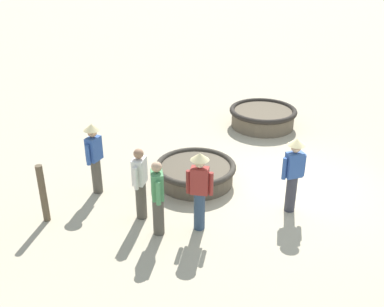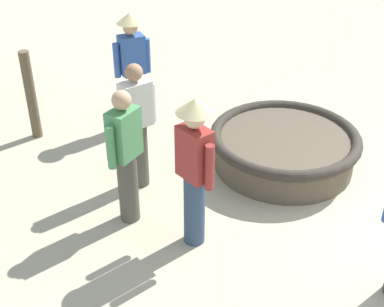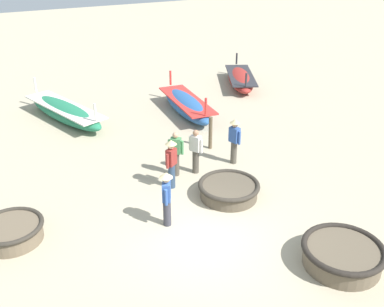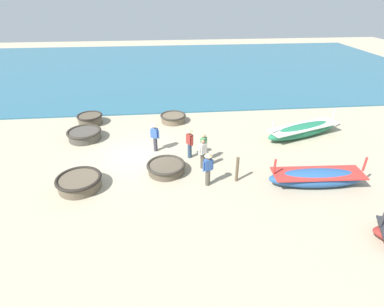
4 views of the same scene
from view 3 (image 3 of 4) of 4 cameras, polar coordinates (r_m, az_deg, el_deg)
name	(u,v)px [view 3 (image 3 of 4)]	position (r m, az deg, el deg)	size (l,w,h in m)	color
ground_plane	(202,238)	(12.28, 1.29, -10.68)	(80.00, 80.00, 0.00)	tan
coracle_upturned	(12,231)	(12.95, -21.94, -9.13)	(1.71, 1.71, 0.52)	brown
coracle_nearest	(342,254)	(11.83, 18.57, -12.06)	(2.03, 2.03, 0.58)	brown
coracle_beside_post	(229,189)	(13.88, 4.69, -4.55)	(1.91, 1.91, 0.49)	brown
long_boat_blue_hull	(187,105)	(20.05, -0.68, 6.17)	(1.42, 4.51, 1.41)	#285693
long_boat_red_hull	(241,79)	(23.94, 6.18, 9.38)	(2.78, 4.28, 1.24)	maroon
long_boat_green_hull	(65,112)	(20.06, -15.85, 5.13)	(2.78, 5.25, 1.40)	#237551
fisherman_hauling	(171,161)	(14.01, -2.64, -0.92)	(0.46, 0.37, 1.67)	#2D425B
fisherman_crouching	(196,150)	(14.93, 0.48, 0.42)	(0.36, 0.47, 1.57)	#4C473D
fisherman_by_coracle	(234,138)	(15.56, 5.41, 1.94)	(0.36, 0.51, 1.67)	#4C473D
fisherman_standing_right	(167,196)	(12.25, -3.24, -5.36)	(0.36, 0.48, 1.67)	#383842
fisherman_standing_left	(176,153)	(14.78, -2.07, 0.11)	(0.44, 0.38, 1.57)	#4C473D
mooring_post_inland	(210,133)	(16.71, 2.36, 2.63)	(0.14, 0.14, 1.26)	brown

